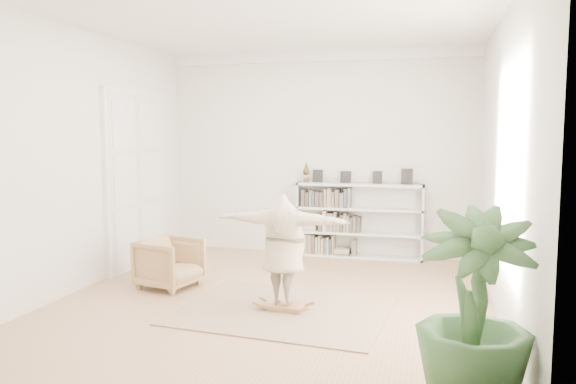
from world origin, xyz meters
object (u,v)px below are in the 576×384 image
Objects in this scene: houseplant at (474,310)px; person at (284,247)px; rocker_board at (284,306)px; bookshelf at (359,221)px; armchair at (170,263)px.

person is at bearing 136.05° from houseplant.
rocker_board is 0.31× the size of person.
person is at bearing -98.82° from bookshelf.
person is (-0.00, 0.00, 0.74)m from rocker_board.
armchair is (-2.34, -2.60, -0.29)m from bookshelf.
bookshelf is 3.28m from person.
bookshelf reaches higher than armchair.
houseplant reaches higher than armchair.
armchair is at bearing -131.97° from bookshelf.
person is at bearing -95.82° from armchair.
bookshelf is 5.45m from houseplant.
houseplant is at bearing -38.75° from rocker_board.
armchair is 1.47× the size of rocker_board.
bookshelf is 1.38× the size of houseplant.
person reaches higher than armchair.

